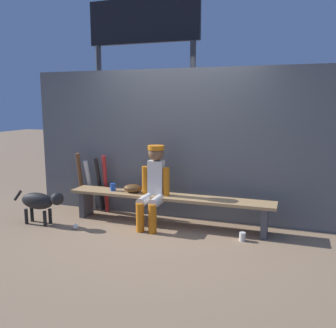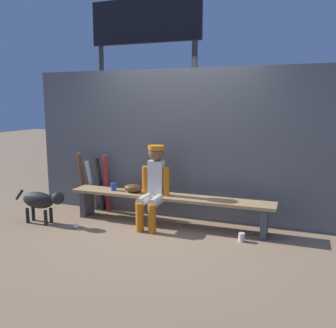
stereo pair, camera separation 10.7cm
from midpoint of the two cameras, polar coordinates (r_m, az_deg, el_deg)
name	(u,v)px [view 2 (the right image)]	position (r m, az deg, el deg)	size (l,w,h in m)	color
ground_plane	(168,225)	(5.30, 0.59, -9.49)	(30.00, 30.00, 0.00)	#937556
chainlink_fence	(177,145)	(5.43, 2.06, 3.00)	(4.73, 0.03, 2.22)	#595E63
dugout_bench	(168,201)	(5.19, 0.59, -5.83)	(2.97, 0.36, 0.44)	tan
player_seated	(153,183)	(5.09, -1.71, -3.05)	(0.41, 0.55, 1.14)	silver
baseball_glove	(133,188)	(5.36, -4.88, -3.78)	(0.28, 0.20, 0.12)	#593819
bat_aluminum_red	(107,184)	(5.86, -9.05, -3.06)	(0.06, 0.06, 0.92)	#B22323
bat_aluminum_black	(101,184)	(5.96, -9.98, -3.08)	(0.06, 0.06, 0.89)	black
bat_aluminum_silver	(91,185)	(6.01, -11.43, -3.24)	(0.06, 0.06, 0.84)	#B7B7BC
bat_wood_dark	(82,181)	(6.09, -12.78, -2.58)	(0.06, 0.06, 0.95)	brown
baseball	(76,226)	(5.28, -13.61, -9.39)	(0.07, 0.07, 0.07)	white
cup_on_ground	(242,237)	(4.79, 12.08, -11.13)	(0.08, 0.08, 0.11)	silver
cup_on_bench	(113,187)	(5.50, -7.97, -3.55)	(0.08, 0.08, 0.11)	#1E47AD
scoreboard	(149,50)	(6.62, -2.53, 17.43)	(2.29, 0.27, 3.74)	#3F3F42
dog	(42,201)	(5.56, -18.62, -5.47)	(0.84, 0.20, 0.49)	black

